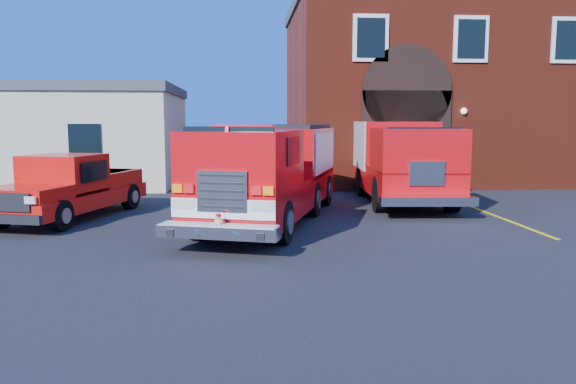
{
  "coord_description": "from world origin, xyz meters",
  "views": [
    {
      "loc": [
        -0.91,
        -13.02,
        2.8
      ],
      "look_at": [
        0.0,
        -1.2,
        1.3
      ],
      "focal_mm": 35.0,
      "sensor_mm": 36.0,
      "label": 1
    }
  ],
  "objects": [
    {
      "name": "parking_stripe_far",
      "position": [
        6.5,
        7.0,
        0.0
      ],
      "size": [
        0.12,
        3.0,
        0.01
      ],
      "primitive_type": "cube",
      "color": "yellow",
      "rests_on": "ground"
    },
    {
      "name": "parking_stripe_near",
      "position": [
        6.5,
        1.0,
        0.0
      ],
      "size": [
        0.12,
        3.0,
        0.01
      ],
      "primitive_type": "cube",
      "color": "yellow",
      "rests_on": "ground"
    },
    {
      "name": "fire_station",
      "position": [
        8.99,
        13.98,
        4.25
      ],
      "size": [
        15.2,
        10.2,
        8.45
      ],
      "color": "maroon",
      "rests_on": "ground"
    },
    {
      "name": "ground",
      "position": [
        0.0,
        0.0,
        0.0
      ],
      "size": [
        100.0,
        100.0,
        0.0
      ],
      "primitive_type": "plane",
      "color": "black",
      "rests_on": "ground"
    },
    {
      "name": "parking_stripe_mid",
      "position": [
        6.5,
        4.0,
        0.0
      ],
      "size": [
        0.12,
        3.0,
        0.01
      ],
      "primitive_type": "cube",
      "color": "yellow",
      "rests_on": "ground"
    },
    {
      "name": "side_building",
      "position": [
        -9.0,
        13.0,
        2.2
      ],
      "size": [
        10.2,
        8.2,
        4.35
      ],
      "color": "beige",
      "rests_on": "ground"
    },
    {
      "name": "secondary_truck",
      "position": [
        4.54,
        6.67,
        1.52
      ],
      "size": [
        3.2,
        8.73,
        2.78
      ],
      "color": "black",
      "rests_on": "ground"
    },
    {
      "name": "pickup_truck",
      "position": [
        -5.96,
        3.53,
        0.88
      ],
      "size": [
        3.54,
        6.02,
        1.86
      ],
      "color": "black",
      "rests_on": "ground"
    },
    {
      "name": "fire_engine",
      "position": [
        -0.16,
        2.68,
        1.41
      ],
      "size": [
        4.94,
        9.14,
        2.71
      ],
      "color": "black",
      "rests_on": "ground"
    }
  ]
}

